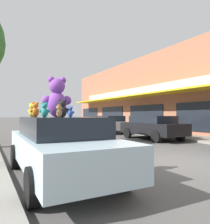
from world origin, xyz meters
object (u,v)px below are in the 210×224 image
object	(u,v)px
teddy_bear_orange	(35,110)
teddy_bear_yellow	(32,110)
teddy_bear_giant	(57,98)
parked_car_far_right	(107,123)
plush_art_car	(60,145)
teddy_bear_black	(62,109)
teddy_bear_cream	(57,111)
teddy_bear_blue	(70,112)
teddy_bear_teal	(45,110)
teddy_bear_brown	(59,111)
teddy_bear_green	(61,112)
parked_car_far_center	(152,127)

from	to	relation	value
teddy_bear_orange	teddy_bear_yellow	distance (m)	0.57
teddy_bear_giant	parked_car_far_right	world-z (taller)	teddy_bear_giant
plush_art_car	teddy_bear_black	size ratio (longest dim) A/B	13.10
teddy_bear_cream	teddy_bear_yellow	world-z (taller)	teddy_bear_yellow
teddy_bear_giant	teddy_bear_blue	distance (m)	0.70
teddy_bear_giant	teddy_bear_cream	distance (m)	0.99
teddy_bear_teal	teddy_bear_brown	bearing A→B (deg)	102.58
teddy_bear_cream	plush_art_car	bearing A→B (deg)	74.73
teddy_bear_giant	teddy_bear_green	world-z (taller)	teddy_bear_giant
teddy_bear_teal	teddy_bear_green	xyz separation A→B (m)	(0.29, -0.33, -0.04)
teddy_bear_teal	parked_car_far_right	xyz separation A→B (m)	(7.86, 11.07, -0.83)
teddy_bear_black	teddy_bear_teal	size ratio (longest dim) A/B	1.07
teddy_bear_black	parked_car_far_center	xyz separation A→B (m)	(7.70, 6.17, -0.85)
plush_art_car	teddy_bear_green	size ratio (longest dim) A/B	18.99
teddy_bear_blue	teddy_bear_orange	distance (m)	0.92
teddy_bear_orange	parked_car_far_center	world-z (taller)	teddy_bear_orange
teddy_bear_giant	parked_car_far_center	size ratio (longest dim) A/B	0.23
teddy_bear_giant	parked_car_far_right	xyz separation A→B (m)	(7.51, 10.84, -1.14)
parked_car_far_center	parked_car_far_right	xyz separation A→B (m)	(0.00, 5.69, 0.00)
teddy_bear_blue	teddy_bear_cream	bearing A→B (deg)	-47.58
teddy_bear_giant	teddy_bear_orange	distance (m)	0.67
teddy_bear_black	teddy_bear_cream	world-z (taller)	teddy_bear_black
teddy_bear_blue	teddy_bear_brown	xyz separation A→B (m)	(-0.81, -1.62, -0.02)
teddy_bear_brown	teddy_bear_yellow	world-z (taller)	teddy_bear_yellow
teddy_bear_giant	teddy_bear_green	xyz separation A→B (m)	(-0.06, -0.55, -0.36)
teddy_bear_yellow	parked_car_far_right	xyz separation A→B (m)	(7.92, 9.85, -0.85)
teddy_bear_blue	teddy_bear_orange	size ratio (longest dim) A/B	0.76
plush_art_car	teddy_bear_orange	bearing A→B (deg)	138.35
parked_car_far_center	parked_car_far_right	distance (m)	5.69
plush_art_car	teddy_bear_blue	distance (m)	1.01
teddy_bear_teal	teddy_bear_orange	bearing A→B (deg)	-71.77
teddy_bear_teal	parked_car_far_center	size ratio (longest dim) A/B	0.08
teddy_bear_orange	parked_car_far_right	world-z (taller)	teddy_bear_orange
teddy_bear_teal	teddy_bear_giant	bearing A→B (deg)	-136.74
teddy_bear_orange	teddy_bear_brown	size ratio (longest dim) A/B	1.50
teddy_bear_giant	teddy_bear_brown	distance (m)	1.33
teddy_bear_cream	teddy_bear_black	bearing A→B (deg)	72.49
teddy_bear_yellow	teddy_bear_cream	bearing A→B (deg)	-142.82
teddy_bear_orange	teddy_bear_teal	xyz separation A→B (m)	(0.08, -0.64, -0.02)
teddy_bear_giant	teddy_bear_yellow	size ratio (longest dim) A/B	2.62
teddy_bear_yellow	teddy_bear_green	bearing A→B (deg)	147.66
teddy_bear_giant	teddy_bear_black	world-z (taller)	teddy_bear_giant
teddy_bear_orange	parked_car_far_right	size ratio (longest dim) A/B	0.09
teddy_bear_blue	teddy_bear_black	bearing A→B (deg)	83.10
plush_art_car	teddy_bear_yellow	distance (m)	1.44
teddy_bear_giant	teddy_bear_brown	size ratio (longest dim) A/B	3.86
teddy_bear_giant	teddy_bear_teal	distance (m)	0.52
parked_car_far_center	teddy_bear_cream	bearing A→B (deg)	-149.60
teddy_bear_orange	teddy_bear_brown	xyz separation A→B (m)	(0.11, -1.65, -0.06)
teddy_bear_blue	parked_car_far_right	world-z (taller)	teddy_bear_blue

